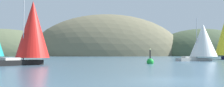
# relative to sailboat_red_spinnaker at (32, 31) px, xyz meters

# --- Properties ---
(ground_plane) EXTENTS (360.00, 360.00, 0.00)m
(ground_plane) POSITION_rel_sailboat_red_spinnaker_xyz_m (13.29, -23.02, -4.88)
(ground_plane) COLOR #426075
(headland_center) EXTENTS (86.39, 44.00, 46.67)m
(headland_center) POSITION_rel_sailboat_red_spinnaker_xyz_m (18.29, 111.98, -4.88)
(headland_center) COLOR #6B664C
(headland_center) RESTS_ON ground_plane
(headland_right) EXTENTS (61.25, 44.00, 31.31)m
(headland_right) POSITION_rel_sailboat_red_spinnaker_xyz_m (73.29, 111.98, -4.88)
(headland_right) COLOR #425138
(headland_right) RESTS_ON ground_plane
(sailboat_red_spinnaker) EXTENTS (7.96, 8.30, 9.43)m
(sailboat_red_spinnaker) POSITION_rel_sailboat_red_spinnaker_xyz_m (0.00, 0.00, 0.00)
(sailboat_red_spinnaker) COLOR black
(sailboat_red_spinnaker) RESTS_ON ground_plane
(sailboat_white_mainsail) EXTENTS (9.83, 7.00, 9.18)m
(sailboat_white_mainsail) POSITION_rel_sailboat_red_spinnaker_xyz_m (32.42, 16.41, -0.68)
(sailboat_white_mainsail) COLOR #B7B2A8
(sailboat_white_mainsail) RESTS_ON ground_plane
(channel_buoy) EXTENTS (1.10, 1.10, 2.64)m
(channel_buoy) POSITION_rel_sailboat_red_spinnaker_xyz_m (17.75, 2.16, -4.51)
(channel_buoy) COLOR green
(channel_buoy) RESTS_ON ground_plane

